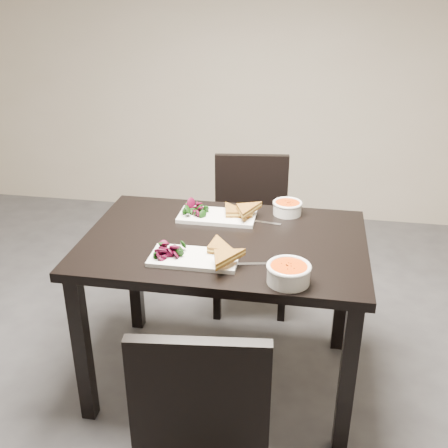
{
  "coord_description": "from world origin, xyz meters",
  "views": [
    {
      "loc": [
        0.81,
        -1.52,
        1.77
      ],
      "look_at": [
        0.46,
        0.49,
        0.82
      ],
      "focal_mm": 43.01,
      "sensor_mm": 36.0,
      "label": 1
    }
  ],
  "objects_px": {
    "table": "(224,259)",
    "soup_bowl_near": "(289,272)",
    "chair_far": "(251,222)",
    "plate_far": "(217,216)",
    "plate_near": "(194,258)",
    "soup_bowl_far": "(287,207)",
    "chair_near": "(203,411)"
  },
  "relations": [
    {
      "from": "soup_bowl_far",
      "to": "table",
      "type": "bearing_deg",
      "value": -128.58
    },
    {
      "from": "chair_far",
      "to": "soup_bowl_far",
      "type": "bearing_deg",
      "value": -70.87
    },
    {
      "from": "plate_near",
      "to": "chair_near",
      "type": "bearing_deg",
      "value": -74.75
    },
    {
      "from": "chair_far",
      "to": "plate_far",
      "type": "height_order",
      "value": "chair_far"
    },
    {
      "from": "plate_far",
      "to": "plate_near",
      "type": "bearing_deg",
      "value": -92.19
    },
    {
      "from": "plate_far",
      "to": "table",
      "type": "bearing_deg",
      "value": -71.67
    },
    {
      "from": "chair_far",
      "to": "plate_near",
      "type": "distance_m",
      "value": 1.01
    },
    {
      "from": "chair_near",
      "to": "plate_far",
      "type": "bearing_deg",
      "value": 91.14
    },
    {
      "from": "chair_near",
      "to": "soup_bowl_near",
      "type": "distance_m",
      "value": 0.56
    },
    {
      "from": "chair_far",
      "to": "soup_bowl_near",
      "type": "bearing_deg",
      "value": -83.22
    },
    {
      "from": "chair_near",
      "to": "soup_bowl_near",
      "type": "relative_size",
      "value": 5.18
    },
    {
      "from": "plate_far",
      "to": "soup_bowl_near",
      "type": "bearing_deg",
      "value": -54.96
    },
    {
      "from": "soup_bowl_far",
      "to": "plate_near",
      "type": "bearing_deg",
      "value": -122.73
    },
    {
      "from": "plate_near",
      "to": "soup_bowl_far",
      "type": "height_order",
      "value": "soup_bowl_far"
    },
    {
      "from": "table",
      "to": "soup_bowl_near",
      "type": "height_order",
      "value": "soup_bowl_near"
    },
    {
      "from": "chair_far",
      "to": "soup_bowl_far",
      "type": "distance_m",
      "value": 0.59
    },
    {
      "from": "plate_far",
      "to": "soup_bowl_far",
      "type": "relative_size",
      "value": 2.55
    },
    {
      "from": "plate_near",
      "to": "plate_far",
      "type": "relative_size",
      "value": 0.99
    },
    {
      "from": "soup_bowl_near",
      "to": "plate_far",
      "type": "height_order",
      "value": "soup_bowl_near"
    },
    {
      "from": "plate_near",
      "to": "soup_bowl_near",
      "type": "relative_size",
      "value": 2.12
    },
    {
      "from": "plate_near",
      "to": "chair_far",
      "type": "bearing_deg",
      "value": 83.67
    },
    {
      "from": "chair_far",
      "to": "plate_near",
      "type": "xyz_separation_m",
      "value": [
        -0.11,
        -0.96,
        0.27
      ]
    },
    {
      "from": "table",
      "to": "chair_far",
      "type": "distance_m",
      "value": 0.78
    },
    {
      "from": "plate_near",
      "to": "table",
      "type": "bearing_deg",
      "value": 67.79
    },
    {
      "from": "chair_far",
      "to": "soup_bowl_near",
      "type": "xyz_separation_m",
      "value": [
        0.27,
        -1.07,
        0.31
      ]
    },
    {
      "from": "table",
      "to": "soup_bowl_near",
      "type": "xyz_separation_m",
      "value": [
        0.29,
        -0.31,
        0.14
      ]
    },
    {
      "from": "table",
      "to": "soup_bowl_far",
      "type": "relative_size",
      "value": 8.68
    },
    {
      "from": "plate_far",
      "to": "soup_bowl_far",
      "type": "distance_m",
      "value": 0.33
    },
    {
      "from": "plate_far",
      "to": "soup_bowl_far",
      "type": "xyz_separation_m",
      "value": [
        0.32,
        0.11,
        0.03
      ]
    },
    {
      "from": "table",
      "to": "plate_far",
      "type": "relative_size",
      "value": 3.41
    },
    {
      "from": "soup_bowl_near",
      "to": "soup_bowl_far",
      "type": "xyz_separation_m",
      "value": [
        -0.04,
        0.62,
        -0.01
      ]
    },
    {
      "from": "table",
      "to": "plate_near",
      "type": "bearing_deg",
      "value": -112.21
    }
  ]
}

